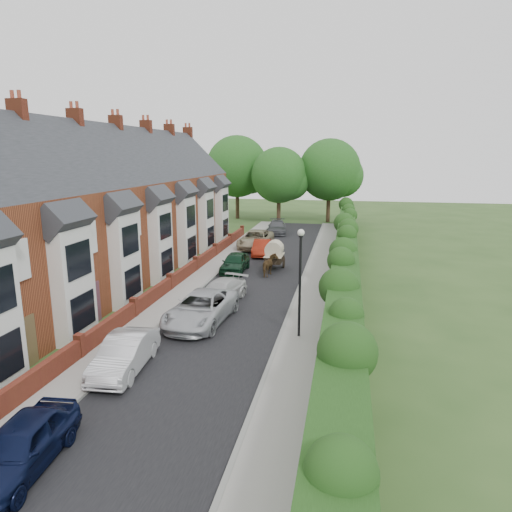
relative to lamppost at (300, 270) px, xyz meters
The scene contains 23 objects.
ground 6.20m from the lamppost, 130.36° to the right, with size 140.00×140.00×0.00m, color #2D4C1E.
road 8.66m from the lamppost, 119.12° to the left, with size 6.00×58.00×0.02m, color black.
pavement_hedge_side 7.71m from the lamppost, 88.36° to the left, with size 2.20×58.00×0.12m, color gray.
pavement_house_side 10.93m from the lamppost, 137.91° to the left, with size 1.70×58.00×0.12m, color gray.
kerb_hedge_side 7.76m from the lamppost, 96.92° to the left, with size 0.18×58.00×0.13m, color gray.
kerb_house_side 10.38m from the lamppost, 134.79° to the left, with size 0.18×58.00×0.13m, color gray.
hedge 7.47m from the lamppost, 74.05° to the left, with size 2.10×58.00×2.85m.
terrace_row 15.52m from the lamppost, 157.25° to the left, with size 9.05×40.50×11.50m.
garden_wall_row 10.98m from the lamppost, 145.56° to the left, with size 0.35×40.35×1.10m.
lamppost is the anchor object (origin of this frame).
tree_far_left 36.66m from the lamppost, 99.53° to the left, with size 7.14×6.80×9.29m.
tree_far_right 38.20m from the lamppost, 90.02° to the left, with size 7.98×7.60×10.31m.
tree_far_back 41.01m from the lamppost, 107.06° to the left, with size 8.40×8.00×10.82m.
car_navy 12.60m from the lamppost, 121.26° to the right, with size 1.67×4.14×1.41m, color black.
car_silver_a 8.30m from the lamppost, 144.29° to the right, with size 1.50×4.30×1.42m, color silver.
car_silver_b 5.76m from the lamppost, 168.87° to the left, with size 2.56×5.55×1.54m, color #B6B9BE.
car_white 7.16m from the lamppost, 139.04° to the left, with size 1.79×4.41×1.28m, color silver.
car_green 13.05m from the lamppost, 117.39° to the left, with size 1.65×4.11×1.40m, color black.
car_red 18.18m from the lamppost, 106.14° to the left, with size 1.40×4.01×1.32m, color maroon.
car_beige 21.30m from the lamppost, 106.83° to the left, with size 2.63×5.70×1.58m, color tan.
car_grey 28.82m from the lamppost, 100.82° to the left, with size 1.93×4.76×1.38m, color #4C4E53.
horse 11.46m from the lamppost, 106.61° to the left, with size 0.82×1.79×1.51m, color #4C361C.
horse_cart 13.20m from the lamppost, 104.18° to the left, with size 1.36×3.01×2.17m.
Camera 1 is at (5.37, -15.95, 8.41)m, focal length 32.00 mm.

